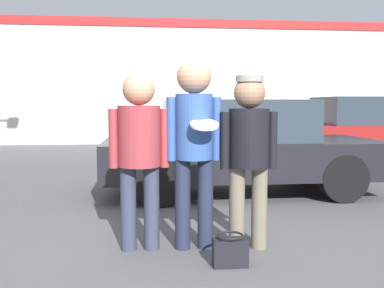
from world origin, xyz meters
TOP-DOWN VIEW (x-y plane):
  - ground_plane at (0.00, 0.00)m, footprint 56.00×56.00m
  - storefront_building at (0.00, 11.38)m, footprint 24.00×0.22m
  - person_left at (-0.45, 0.08)m, footprint 0.57×0.40m
  - person_middle_with_frisbee at (0.07, 0.06)m, footprint 0.52×0.56m
  - person_right at (0.58, -0.00)m, footprint 0.55×0.38m
  - parked_car_near at (1.06, 2.63)m, footprint 4.25×1.88m
  - parked_car_far at (5.05, 6.11)m, footprint 4.29×1.95m
  - shrub at (3.85, 10.53)m, footprint 1.32×1.32m
  - handbag at (0.33, -0.44)m, footprint 0.30×0.23m

SIDE VIEW (x-z plane):
  - ground_plane at x=0.00m, z-range 0.00..0.00m
  - handbag at x=0.33m, z-range -0.01..0.28m
  - shrub at x=3.85m, z-range 0.00..1.32m
  - parked_car_near at x=1.06m, z-range 0.01..1.47m
  - parked_car_far at x=5.05m, z-range 0.00..1.58m
  - person_right at x=0.58m, z-range 0.17..1.83m
  - person_left at x=-0.45m, z-range 0.17..1.86m
  - person_middle_with_frisbee at x=0.07m, z-range 0.19..2.01m
  - storefront_building at x=0.00m, z-range 0.03..4.43m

